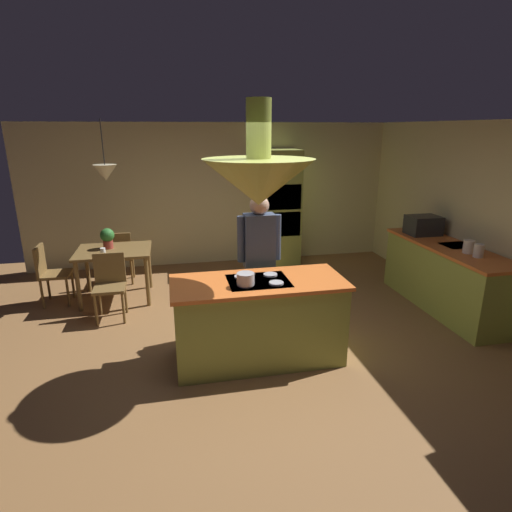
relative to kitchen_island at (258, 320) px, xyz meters
The scene contains 19 objects.
ground 0.50m from the kitchen_island, 90.00° to the left, with size 8.16×8.16×0.00m, color olive.
wall_back 3.74m from the kitchen_island, 90.00° to the left, with size 6.80×0.10×2.55m, color beige.
wall_right 3.40m from the kitchen_island, 10.46° to the left, with size 0.10×7.20×2.55m, color beige.
kitchen_island is the anchor object (origin of this frame).
counter_run_right 2.95m from the kitchen_island, 15.71° to the left, with size 0.73×2.20×0.92m.
oven_tower 3.47m from the kitchen_island, 71.26° to the left, with size 0.66×0.62×2.09m.
dining_table 2.71m from the kitchen_island, 128.99° to the left, with size 1.05×0.85×0.76m.
person_at_island 0.86m from the kitchen_island, 77.03° to the left, with size 0.53×0.23×1.70m.
range_hood 1.51m from the kitchen_island, 90.00° to the right, with size 1.10×1.10×1.00m.
pendant_light_over_table 3.04m from the kitchen_island, 128.99° to the left, with size 0.32×0.32×0.82m.
chair_facing_island 2.24m from the kitchen_island, 139.50° to the left, with size 0.40×0.40×0.87m.
chair_by_back_wall 3.23m from the kitchen_island, 121.74° to the left, with size 0.40×0.40×0.87m.
chair_at_corner 3.34m from the kitchen_island, 141.09° to the left, with size 0.40×0.40×0.87m.
potted_plant_on_table 2.86m from the kitchen_island, 129.11° to the left, with size 0.20×0.20×0.30m.
cup_on_table 2.64m from the kitchen_island, 133.87° to the left, with size 0.07×0.07×0.09m, color white.
canister_flour 2.90m from the kitchen_island, ahead, with size 0.12×0.12×0.16m, color silver.
canister_sugar 2.92m from the kitchen_island, ahead, with size 0.14×0.14×0.17m, color silver.
microwave_on_counter 3.24m from the kitchen_island, 27.02° to the left, with size 0.46×0.36×0.28m, color #232326.
cooking_pot_on_cooktop 0.57m from the kitchen_island, 140.91° to the right, with size 0.18×0.18×0.12m, color #B2B2B7.
Camera 1 is at (-0.87, -4.21, 2.44)m, focal length 29.26 mm.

